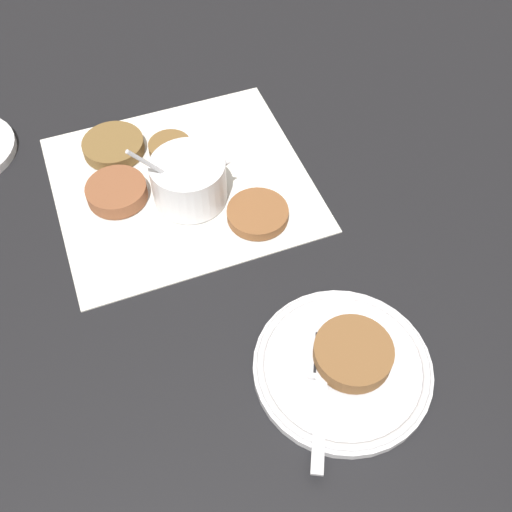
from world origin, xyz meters
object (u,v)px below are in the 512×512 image
object	(u,v)px
fritter_on_plate	(357,352)
fork	(325,380)
serving_plate	(346,366)
sauce_bowl	(193,182)

from	to	relation	value
fritter_on_plate	fork	world-z (taller)	fritter_on_plate
serving_plate	fritter_on_plate	xyz separation A→B (m)	(0.01, 0.00, 0.02)
serving_plate	fork	distance (m)	0.03
fritter_on_plate	serving_plate	bearing A→B (deg)	-157.72
serving_plate	fork	bearing A→B (deg)	-153.17
serving_plate	fork	xyz separation A→B (m)	(-0.03, -0.01, 0.01)
sauce_bowl	fritter_on_plate	distance (m)	0.29
fork	serving_plate	bearing A→B (deg)	26.83
serving_plate	fritter_on_plate	distance (m)	0.02
serving_plate	fork	size ratio (longest dim) A/B	1.24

